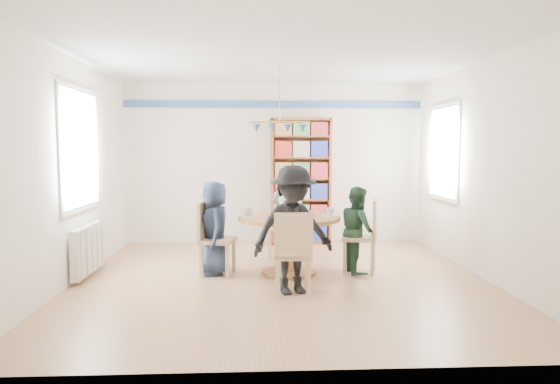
{
  "coord_description": "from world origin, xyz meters",
  "views": [
    {
      "loc": [
        -0.31,
        -5.98,
        1.61
      ],
      "look_at": [
        0.0,
        0.4,
        1.05
      ],
      "focal_mm": 32.0,
      "sensor_mm": 36.0,
      "label": 1
    }
  ],
  "objects": [
    {
      "name": "ground",
      "position": [
        0.0,
        0.0,
        0.0
      ],
      "size": [
        5.0,
        5.0,
        0.0
      ],
      "primitive_type": "plane",
      "color": "#A68557"
    },
    {
      "name": "room_shell",
      "position": [
        -0.26,
        0.87,
        1.65
      ],
      "size": [
        5.0,
        5.0,
        5.0
      ],
      "color": "white",
      "rests_on": "ground"
    },
    {
      "name": "person_left",
      "position": [
        -0.84,
        0.35,
        0.6
      ],
      "size": [
        0.51,
        0.66,
        1.19
      ],
      "primitive_type": "imported",
      "rotation": [
        0.0,
        0.0,
        -1.33
      ],
      "color": "#182236",
      "rests_on": "ground"
    },
    {
      "name": "person_right",
      "position": [
        1.01,
        0.34,
        0.56
      ],
      "size": [
        0.48,
        0.59,
        1.12
      ],
      "primitive_type": "imported",
      "rotation": [
        0.0,
        0.0,
        1.68
      ],
      "color": "#1B3725",
      "rests_on": "ground"
    },
    {
      "name": "chair_right",
      "position": [
        1.11,
        0.32,
        0.53
      ],
      "size": [
        0.53,
        0.53,
        0.97
      ],
      "color": "tan",
      "rests_on": "ground"
    },
    {
      "name": "person_far",
      "position": [
        0.16,
        1.23,
        0.65
      ],
      "size": [
        0.53,
        0.4,
        1.3
      ],
      "primitive_type": "imported",
      "rotation": [
        0.0,
        0.0,
        2.93
      ],
      "color": "gray",
      "rests_on": "ground"
    },
    {
      "name": "person_near",
      "position": [
        0.1,
        -0.55,
        0.71
      ],
      "size": [
        1.04,
        0.78,
        1.43
      ],
      "primitive_type": "imported",
      "rotation": [
        0.0,
        0.0,
        0.31
      ],
      "color": "black",
      "rests_on": "ground"
    },
    {
      "name": "tableware",
      "position": [
        0.08,
        0.34,
        0.82
      ],
      "size": [
        1.28,
        1.28,
        0.34
      ],
      "color": "white",
      "rests_on": "dining_table"
    },
    {
      "name": "chair_far",
      "position": [
        0.13,
        1.31,
        0.52
      ],
      "size": [
        0.53,
        0.53,
        0.95
      ],
      "color": "tan",
      "rests_on": "ground"
    },
    {
      "name": "bookshelf",
      "position": [
        0.44,
        2.34,
        1.04
      ],
      "size": [
        1.0,
        0.3,
        2.11
      ],
      "color": "brown",
      "rests_on": "ground"
    },
    {
      "name": "radiator",
      "position": [
        -2.42,
        0.3,
        0.35
      ],
      "size": [
        0.12,
        1.0,
        0.6
      ],
      "color": "silver",
      "rests_on": "ground"
    },
    {
      "name": "chair_near",
      "position": [
        0.09,
        -0.67,
        0.51
      ],
      "size": [
        0.42,
        0.42,
        0.93
      ],
      "color": "tan",
      "rests_on": "ground"
    },
    {
      "name": "chair_left",
      "position": [
        -0.88,
        0.33,
        0.51
      ],
      "size": [
        0.49,
        0.49,
        0.93
      ],
      "color": "tan",
      "rests_on": "ground"
    },
    {
      "name": "dining_table",
      "position": [
        0.11,
        0.32,
        0.56
      ],
      "size": [
        1.3,
        1.3,
        0.75
      ],
      "color": "#935F30",
      "rests_on": "ground"
    }
  ]
}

